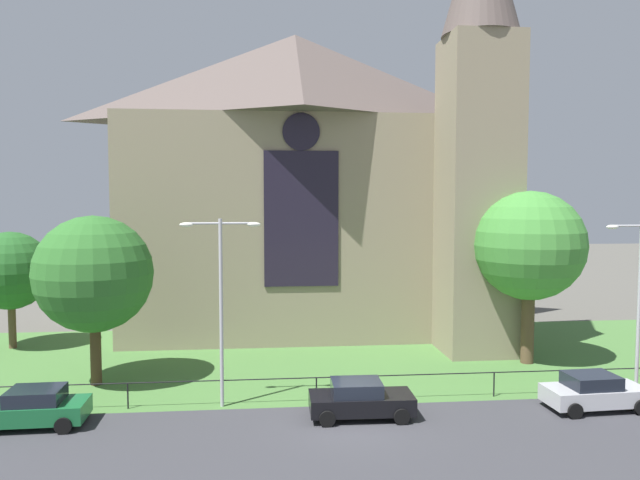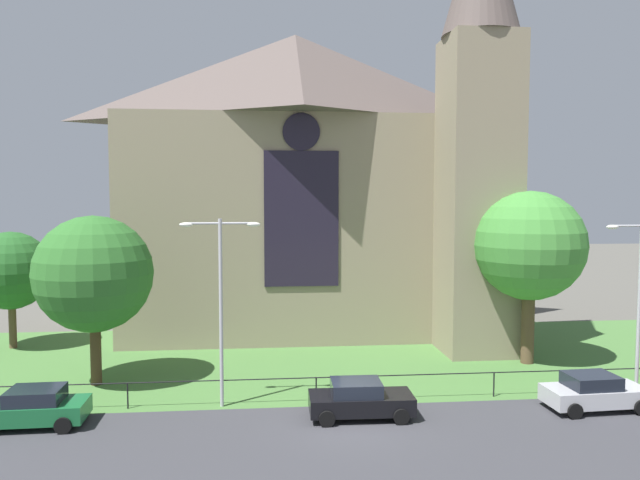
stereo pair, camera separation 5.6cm
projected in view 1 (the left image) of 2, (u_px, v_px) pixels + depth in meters
ground at (325, 357)px, 33.47m from camera, size 160.00×160.00×0.00m
road_asphalt at (360, 443)px, 21.55m from camera, size 120.00×8.00×0.01m
grass_verge at (329, 366)px, 31.48m from camera, size 120.00×20.00×0.01m
church_building at (307, 179)px, 40.34m from camera, size 23.20×16.20×26.00m
iron_railing at (316, 380)px, 25.84m from camera, size 32.11×0.07×1.13m
tree_left_far at (10, 271)px, 35.12m from camera, size 4.62×4.62×6.96m
tree_left_near at (94, 274)px, 28.07m from camera, size 5.52×5.52×8.10m
tree_right_near at (529, 246)px, 31.78m from camera, size 5.85×5.85×9.31m
streetlamp_near at (221, 287)px, 25.07m from camera, size 3.37×0.26×8.04m
streetlamp_far at (640, 284)px, 26.90m from camera, size 3.37×0.26×7.87m
parked_car_green at (32, 408)px, 23.09m from camera, size 4.24×2.10×1.51m
parked_car_black at (360, 399)px, 24.09m from camera, size 4.24×2.09×1.51m
parked_car_silver at (594, 392)px, 25.03m from camera, size 4.28×2.19×1.51m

